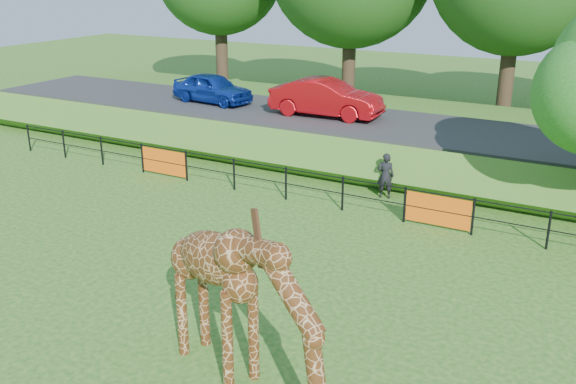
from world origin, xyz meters
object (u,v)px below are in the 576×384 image
car_blue (212,88)px  car_red (326,98)px  visitor (385,176)px  giraffe (245,310)px

car_blue → car_red: size_ratio=0.84×
car_red → visitor: car_red is taller
visitor → car_blue: bearing=-38.8°
giraffe → car_red: giraffe is taller
car_blue → visitor: bearing=-107.0°
car_blue → visitor: (9.78, -4.28, -1.31)m
giraffe → car_blue: (-11.17, 14.94, 0.49)m
giraffe → visitor: (-1.39, 10.66, -0.82)m
giraffe → car_blue: size_ratio=1.16×
car_red → visitor: size_ratio=3.00×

